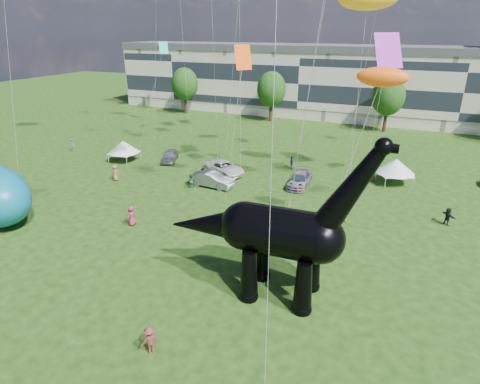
% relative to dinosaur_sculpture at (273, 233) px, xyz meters
% --- Properties ---
extents(ground, '(220.00, 220.00, 0.00)m').
position_rel_dinosaur_sculpture_xyz_m(ground, '(-5.43, -4.25, -4.28)').
color(ground, '#16330C').
rests_on(ground, ground).
extents(terrace_row, '(78.00, 11.00, 12.00)m').
position_rel_dinosaur_sculpture_xyz_m(terrace_row, '(-13.43, 57.75, 1.72)').
color(terrace_row, beige).
rests_on(terrace_row, ground).
extents(tree_far_left, '(5.20, 5.20, 9.44)m').
position_rel_dinosaur_sculpture_xyz_m(tree_far_left, '(-35.43, 48.75, 2.01)').
color(tree_far_left, '#382314').
rests_on(tree_far_left, ground).
extents(tree_mid_left, '(5.20, 5.20, 9.44)m').
position_rel_dinosaur_sculpture_xyz_m(tree_mid_left, '(-17.43, 48.75, 2.01)').
color(tree_mid_left, '#382314').
rests_on(tree_mid_left, ground).
extents(tree_mid_right, '(5.20, 5.20, 9.44)m').
position_rel_dinosaur_sculpture_xyz_m(tree_mid_right, '(2.57, 48.75, 2.01)').
color(tree_mid_right, '#382314').
rests_on(tree_mid_right, ground).
extents(dinosaur_sculpture, '(13.86, 3.92, 11.34)m').
position_rel_dinosaur_sculpture_xyz_m(dinosaur_sculpture, '(0.00, 0.00, 0.00)').
color(dinosaur_sculpture, black).
rests_on(dinosaur_sculpture, ground).
extents(car_silver, '(3.22, 4.66, 1.47)m').
position_rel_dinosaur_sculpture_xyz_m(car_silver, '(-21.24, 20.80, -3.55)').
color(car_silver, '#A7A8AC').
rests_on(car_silver, ground).
extents(car_grey, '(5.00, 2.01, 1.62)m').
position_rel_dinosaur_sculpture_xyz_m(car_grey, '(-12.18, 15.11, -3.48)').
color(car_grey, gray).
rests_on(car_grey, ground).
extents(car_white, '(6.00, 4.55, 1.51)m').
position_rel_dinosaur_sculpture_xyz_m(car_white, '(-12.71, 19.28, -3.53)').
color(car_white, silver).
rests_on(car_white, ground).
extents(car_dark, '(2.20, 5.05, 1.45)m').
position_rel_dinosaur_sculpture_xyz_m(car_dark, '(-3.49, 19.11, -3.56)').
color(car_dark, '#595960').
rests_on(car_dark, ground).
extents(gazebo_near, '(5.38, 5.38, 2.84)m').
position_rel_dinosaur_sculpture_xyz_m(gazebo_near, '(5.88, 24.07, -2.29)').
color(gazebo_near, white).
rests_on(gazebo_near, ground).
extents(gazebo_left, '(3.89, 3.89, 2.69)m').
position_rel_dinosaur_sculpture_xyz_m(gazebo_left, '(-26.68, 18.55, -2.39)').
color(gazebo_left, silver).
rests_on(gazebo_left, ground).
extents(visitors, '(48.45, 32.87, 1.87)m').
position_rel_dinosaur_sculpture_xyz_m(visitors, '(-8.73, 11.17, -3.42)').
color(visitors, maroon).
rests_on(visitors, ground).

